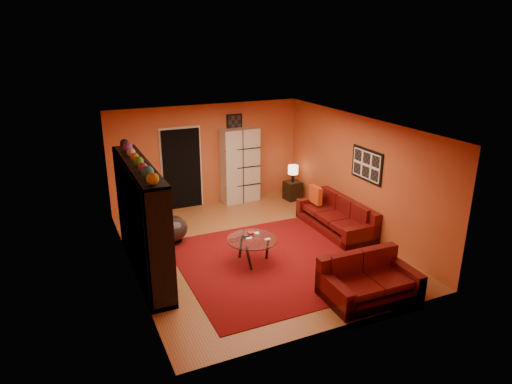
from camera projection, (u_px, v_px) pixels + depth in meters
name	position (u px, v px, depth m)	size (l,w,h in m)	color
floor	(255.00, 248.00, 9.55)	(6.00, 6.00, 0.00)	brown
ceiling	(255.00, 125.00, 8.69)	(6.00, 6.00, 0.00)	white
wall_back	(207.00, 155.00, 11.70)	(6.00, 6.00, 0.00)	#B84F28
wall_front	(341.00, 251.00, 6.54)	(6.00, 6.00, 0.00)	#B84F28
wall_left	(128.00, 208.00, 8.15)	(6.00, 6.00, 0.00)	#B84F28
wall_right	(358.00, 175.00, 10.09)	(6.00, 6.00, 0.00)	#B84F28
rug	(275.00, 261.00, 8.98)	(3.60, 3.60, 0.01)	#580A0D
doorway	(182.00, 169.00, 11.49)	(0.95, 0.10, 2.04)	black
wall_art_right	(367.00, 165.00, 9.73)	(0.03, 1.00, 0.70)	black
wall_art_back	(234.00, 124.00, 11.73)	(0.42, 0.03, 0.52)	black
entertainment_unit	(142.00, 219.00, 8.32)	(0.45, 3.00, 2.10)	black
tv	(144.00, 221.00, 8.40)	(0.12, 0.93, 0.53)	black
sofa	(338.00, 218.00, 10.39)	(0.88, 2.12, 0.85)	#46090A
loveseat	(367.00, 280.00, 7.77)	(1.61, 0.99, 0.85)	#46090A
throw_pillow	(316.00, 195.00, 10.82)	(0.12, 0.42, 0.42)	#D44517
coffee_table	(252.00, 241.00, 8.81)	(0.99, 0.99, 0.50)	silver
storage_cabinet	(240.00, 166.00, 11.95)	(0.98, 0.43, 1.96)	beige
bowl_chair	(171.00, 229.00, 9.73)	(0.71, 0.71, 0.58)	black
side_table	(293.00, 190.00, 12.30)	(0.40, 0.40, 0.50)	black
table_lamp	(293.00, 170.00, 12.12)	(0.27, 0.27, 0.45)	black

